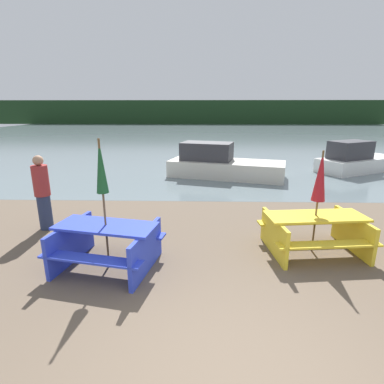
{
  "coord_description": "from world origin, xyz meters",
  "views": [
    {
      "loc": [
        -0.43,
        -2.34,
        2.76
      ],
      "look_at": [
        -0.62,
        4.42,
        0.85
      ],
      "focal_mm": 28.0,
      "sensor_mm": 36.0,
      "label": 1
    }
  ],
  "objects_px": {
    "picnic_table_yellow": "(314,230)",
    "person": "(43,193)",
    "umbrella_darkgreen": "(101,169)",
    "umbrella_crimson": "(320,177)",
    "boat": "(221,164)",
    "boat_second": "(357,160)",
    "picnic_table_blue": "(107,242)"
  },
  "relations": [
    {
      "from": "umbrella_darkgreen",
      "to": "picnic_table_yellow",
      "type": "bearing_deg",
      "value": 10.24
    },
    {
      "from": "umbrella_darkgreen",
      "to": "boat_second",
      "type": "distance_m",
      "value": 12.28
    },
    {
      "from": "umbrella_darkgreen",
      "to": "boat_second",
      "type": "xyz_separation_m",
      "value": [
        8.64,
        8.64,
        -1.29
      ]
    },
    {
      "from": "umbrella_darkgreen",
      "to": "umbrella_crimson",
      "type": "xyz_separation_m",
      "value": [
        3.88,
        0.7,
        -0.27
      ]
    },
    {
      "from": "person",
      "to": "picnic_table_blue",
      "type": "bearing_deg",
      "value": -40.58
    },
    {
      "from": "umbrella_darkgreen",
      "to": "boat",
      "type": "distance_m",
      "value": 7.91
    },
    {
      "from": "boat",
      "to": "boat_second",
      "type": "height_order",
      "value": "boat"
    },
    {
      "from": "umbrella_crimson",
      "to": "person",
      "type": "bearing_deg",
      "value": 170.37
    },
    {
      "from": "boat_second",
      "to": "picnic_table_blue",
      "type": "bearing_deg",
      "value": -162.51
    },
    {
      "from": "person",
      "to": "boat_second",
      "type": "bearing_deg",
      "value": 33.21
    },
    {
      "from": "umbrella_darkgreen",
      "to": "picnic_table_blue",
      "type": "bearing_deg",
      "value": 0.0
    },
    {
      "from": "boat",
      "to": "person",
      "type": "relative_size",
      "value": 2.82
    },
    {
      "from": "person",
      "to": "picnic_table_yellow",
      "type": "bearing_deg",
      "value": -9.63
    },
    {
      "from": "picnic_table_blue",
      "to": "boat",
      "type": "height_order",
      "value": "boat"
    },
    {
      "from": "boat_second",
      "to": "person",
      "type": "relative_size",
      "value": 2.47
    },
    {
      "from": "picnic_table_yellow",
      "to": "umbrella_crimson",
      "type": "relative_size",
      "value": 1.0
    },
    {
      "from": "boat",
      "to": "person",
      "type": "height_order",
      "value": "person"
    },
    {
      "from": "picnic_table_yellow",
      "to": "boat_second",
      "type": "xyz_separation_m",
      "value": [
        4.76,
        7.94,
        0.04
      ]
    },
    {
      "from": "picnic_table_blue",
      "to": "umbrella_crimson",
      "type": "xyz_separation_m",
      "value": [
        3.88,
        0.7,
        1.04
      ]
    },
    {
      "from": "picnic_table_yellow",
      "to": "umbrella_darkgreen",
      "type": "bearing_deg",
      "value": -169.76
    },
    {
      "from": "umbrella_crimson",
      "to": "boat",
      "type": "bearing_deg",
      "value": 101.54
    },
    {
      "from": "umbrella_crimson",
      "to": "boat_second",
      "type": "xyz_separation_m",
      "value": [
        4.76,
        7.94,
        -1.02
      ]
    },
    {
      "from": "picnic_table_blue",
      "to": "person",
      "type": "xyz_separation_m",
      "value": [
        -1.98,
        1.69,
        0.4
      ]
    },
    {
      "from": "picnic_table_blue",
      "to": "umbrella_darkgreen",
      "type": "bearing_deg",
      "value": 0.0
    },
    {
      "from": "picnic_table_blue",
      "to": "picnic_table_yellow",
      "type": "bearing_deg",
      "value": 10.24
    },
    {
      "from": "picnic_table_yellow",
      "to": "umbrella_crimson",
      "type": "xyz_separation_m",
      "value": [
        0.0,
        -0.0,
        1.05
      ]
    },
    {
      "from": "boat",
      "to": "person",
      "type": "xyz_separation_m",
      "value": [
        -4.49,
        -5.7,
        0.37
      ]
    },
    {
      "from": "boat",
      "to": "person",
      "type": "distance_m",
      "value": 7.27
    },
    {
      "from": "picnic_table_yellow",
      "to": "person",
      "type": "xyz_separation_m",
      "value": [
        -5.86,
        0.99,
        0.42
      ]
    },
    {
      "from": "picnic_table_blue",
      "to": "boat_second",
      "type": "height_order",
      "value": "boat_second"
    },
    {
      "from": "person",
      "to": "umbrella_crimson",
      "type": "bearing_deg",
      "value": -9.63
    },
    {
      "from": "picnic_table_blue",
      "to": "umbrella_crimson",
      "type": "distance_m",
      "value": 4.07
    }
  ]
}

